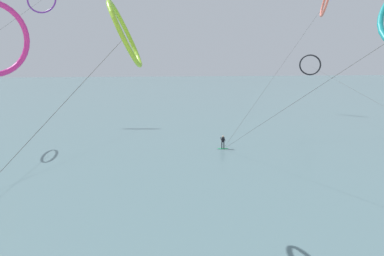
{
  "coord_description": "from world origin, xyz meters",
  "views": [
    {
      "loc": [
        -2.84,
        -3.27,
        10.86
      ],
      "look_at": [
        0.0,
        20.04,
        5.59
      ],
      "focal_mm": 28.36,
      "sensor_mm": 36.0,
      "label": 1
    }
  ],
  "objects_px": {
    "surfer_emerald": "(223,143)",
    "kite_charcoal": "(310,65)",
    "kite_lime": "(125,35)",
    "kite_coral": "(325,3)"
  },
  "relations": [
    {
      "from": "surfer_emerald",
      "to": "kite_charcoal",
      "type": "relative_size",
      "value": 0.04
    },
    {
      "from": "kite_coral",
      "to": "kite_lime",
      "type": "bearing_deg",
      "value": -24.3
    },
    {
      "from": "surfer_emerald",
      "to": "kite_lime",
      "type": "height_order",
      "value": "kite_lime"
    },
    {
      "from": "surfer_emerald",
      "to": "kite_coral",
      "type": "distance_m",
      "value": 28.58
    },
    {
      "from": "kite_lime",
      "to": "kite_charcoal",
      "type": "xyz_separation_m",
      "value": [
        32.83,
        40.5,
        -2.41
      ]
    },
    {
      "from": "kite_coral",
      "to": "surfer_emerald",
      "type": "bearing_deg",
      "value": -37.52
    },
    {
      "from": "kite_coral",
      "to": "kite_charcoal",
      "type": "bearing_deg",
      "value": 178.56
    },
    {
      "from": "surfer_emerald",
      "to": "kite_lime",
      "type": "bearing_deg",
      "value": 47.57
    },
    {
      "from": "kite_coral",
      "to": "kite_charcoal",
      "type": "xyz_separation_m",
      "value": [
        4.73,
        11.9,
        -9.63
      ]
    },
    {
      "from": "surfer_emerald",
      "to": "kite_charcoal",
      "type": "height_order",
      "value": "kite_charcoal"
    }
  ]
}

